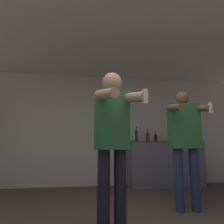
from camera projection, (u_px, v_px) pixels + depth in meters
name	position (u px, v px, depth m)	size (l,w,h in m)	color
wall_back	(93.00, 129.00, 5.10)	(7.00, 0.06, 2.55)	beige
ceiling_slab	(103.00, 43.00, 3.64)	(7.00, 3.92, 0.05)	silver
counter	(165.00, 164.00, 4.94)	(1.70, 0.59, 0.99)	slate
bottle_red_label	(175.00, 138.00, 5.07)	(0.07, 0.07, 0.25)	maroon
bottle_dark_rum	(136.00, 136.00, 4.92)	(0.06, 0.06, 0.34)	#194723
bottle_green_wine	(194.00, 137.00, 5.15)	(0.08, 0.08, 0.29)	maroon
bottle_brown_liquor	(156.00, 138.00, 4.99)	(0.07, 0.07, 0.24)	black
bottle_tall_gin	(148.00, 137.00, 4.96)	(0.08, 0.08, 0.30)	maroon
person_woman_foreground	(113.00, 135.00, 2.27)	(0.50, 0.59, 1.65)	black
person_man_side	(185.00, 137.00, 3.06)	(0.50, 0.50, 1.65)	navy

